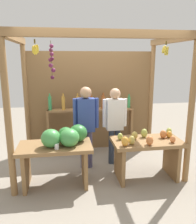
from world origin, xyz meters
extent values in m
plane|color=gray|center=(0.00, 0.00, 0.00)|extent=(12.00, 12.00, 0.00)
cylinder|color=olive|center=(-1.42, -0.88, 1.24)|extent=(0.10, 0.10, 2.48)
cylinder|color=olive|center=(1.42, -0.88, 1.24)|extent=(0.10, 0.10, 2.48)
cylinder|color=olive|center=(-1.42, 0.88, 1.24)|extent=(0.10, 0.10, 2.48)
cylinder|color=olive|center=(1.42, 0.88, 1.24)|extent=(0.10, 0.10, 2.48)
cube|color=olive|center=(0.00, -0.88, 2.42)|extent=(2.95, 0.12, 0.12)
cube|color=olive|center=(-1.42, 0.00, 2.42)|extent=(0.12, 1.85, 0.12)
cube|color=olive|center=(1.42, 0.00, 2.42)|extent=(0.12, 1.85, 0.12)
cube|color=brown|center=(0.00, 0.90, 1.12)|extent=(2.85, 0.04, 2.23)
cylinder|color=brown|center=(-1.00, -0.75, 2.31)|extent=(0.02, 0.02, 0.06)
ellipsoid|color=gold|center=(-0.96, -0.74, 2.21)|extent=(0.04, 0.07, 0.13)
ellipsoid|color=gold|center=(-0.97, -0.72, 2.19)|extent=(0.07, 0.07, 0.13)
ellipsoid|color=gold|center=(-1.00, -0.71, 2.22)|extent=(0.08, 0.04, 0.13)
ellipsoid|color=gold|center=(-1.02, -0.72, 2.21)|extent=(0.07, 0.06, 0.13)
ellipsoid|color=gold|center=(-1.02, -0.75, 2.20)|extent=(0.04, 0.08, 0.13)
ellipsoid|color=gold|center=(-1.01, -0.76, 2.18)|extent=(0.06, 0.06, 0.13)
ellipsoid|color=gold|center=(-1.00, -0.77, 2.19)|extent=(0.07, 0.04, 0.13)
ellipsoid|color=gold|center=(-0.98, -0.76, 2.20)|extent=(0.06, 0.05, 0.13)
cylinder|color=brown|center=(1.00, -0.71, 2.31)|extent=(0.02, 0.02, 0.06)
ellipsoid|color=gold|center=(1.02, -0.71, 2.20)|extent=(0.04, 0.07, 0.13)
ellipsoid|color=gold|center=(1.02, -0.68, 2.18)|extent=(0.07, 0.07, 0.14)
ellipsoid|color=gold|center=(0.99, -0.67, 2.22)|extent=(0.06, 0.04, 0.13)
ellipsoid|color=gold|center=(0.97, -0.67, 2.21)|extent=(0.07, 0.06, 0.14)
ellipsoid|color=gold|center=(0.98, -0.71, 2.21)|extent=(0.04, 0.08, 0.13)
ellipsoid|color=gold|center=(0.98, -0.73, 2.18)|extent=(0.07, 0.07, 0.14)
ellipsoid|color=gold|center=(0.99, -0.75, 2.21)|extent=(0.08, 0.04, 0.13)
ellipsoid|color=gold|center=(1.01, -0.73, 2.18)|extent=(0.05, 0.05, 0.13)
cylinder|color=#4C422D|center=(-0.78, -0.53, 2.07)|extent=(0.01, 0.01, 0.55)
sphere|color=#601E42|center=(-0.77, -0.53, 2.26)|extent=(0.06, 0.06, 0.06)
sphere|color=#601E42|center=(-0.79, -0.50, 2.20)|extent=(0.06, 0.06, 0.06)
sphere|color=#601E42|center=(-0.78, -0.52, 2.14)|extent=(0.06, 0.06, 0.06)
sphere|color=#47142D|center=(-0.77, -0.54, 2.07)|extent=(0.06, 0.06, 0.06)
sphere|color=#601E42|center=(-0.80, -0.53, 2.05)|extent=(0.06, 0.06, 0.06)
sphere|color=#601E42|center=(-0.80, -0.52, 1.97)|extent=(0.07, 0.07, 0.07)
sphere|color=#601E42|center=(-0.76, -0.52, 1.90)|extent=(0.07, 0.07, 0.07)
sphere|color=#47142D|center=(-0.78, -0.55, 1.79)|extent=(0.06, 0.06, 0.06)
cube|color=olive|center=(-0.78, -0.66, 0.67)|extent=(1.20, 0.64, 0.06)
cube|color=olive|center=(-1.26, -0.66, 0.32)|extent=(0.06, 0.58, 0.64)
cube|color=olive|center=(-0.30, -0.66, 0.32)|extent=(0.06, 0.58, 0.64)
ellipsoid|color=#2D7533|center=(-0.60, -0.52, 0.83)|extent=(0.37, 0.37, 0.25)
ellipsoid|color=#2D7533|center=(-0.39, -0.53, 0.85)|extent=(0.39, 0.39, 0.29)
ellipsoid|color=#429347|center=(-0.55, -0.74, 0.85)|extent=(0.38, 0.38, 0.29)
ellipsoid|color=#429347|center=(-0.84, -0.73, 0.85)|extent=(0.43, 0.43, 0.29)
cylinder|color=white|center=(-0.75, -0.84, 0.75)|extent=(0.07, 0.07, 0.09)
cube|color=olive|center=(0.78, -0.66, 0.67)|extent=(1.20, 0.64, 0.06)
cube|color=olive|center=(0.30, -0.66, 0.32)|extent=(0.06, 0.58, 0.64)
cube|color=olive|center=(1.26, -0.66, 0.32)|extent=(0.06, 0.58, 0.64)
ellipsoid|color=#A8B24C|center=(1.29, -0.42, 0.77)|extent=(0.14, 0.14, 0.13)
ellipsoid|color=#E07F47|center=(1.16, -0.84, 0.76)|extent=(0.12, 0.12, 0.12)
ellipsoid|color=#A8B24C|center=(0.33, -0.57, 0.76)|extent=(0.13, 0.13, 0.12)
ellipsoid|color=gold|center=(1.21, -0.60, 0.76)|extent=(0.14, 0.14, 0.12)
ellipsoid|color=#A8B24C|center=(0.78, -0.51, 0.78)|extent=(0.16, 0.16, 0.16)
ellipsoid|color=#B79E47|center=(0.58, -0.58, 0.77)|extent=(0.12, 0.12, 0.14)
ellipsoid|color=#B79E47|center=(0.46, -0.82, 0.78)|extent=(0.15, 0.15, 0.15)
ellipsoid|color=#CC7038|center=(0.74, -0.88, 0.78)|extent=(0.16, 0.16, 0.15)
ellipsoid|color=gold|center=(0.33, -0.87, 0.78)|extent=(0.15, 0.15, 0.16)
ellipsoid|color=#CC7038|center=(1.10, -0.60, 0.77)|extent=(0.16, 0.16, 0.15)
cube|color=olive|center=(-0.97, 0.66, 0.50)|extent=(0.05, 0.20, 1.00)
cube|color=olive|center=(0.89, 0.66, 0.50)|extent=(0.05, 0.20, 1.00)
cube|color=olive|center=(-0.04, 0.66, 0.98)|extent=(1.85, 0.22, 0.04)
cylinder|color=#338C4C|center=(-0.91, 0.66, 1.15)|extent=(0.07, 0.07, 0.30)
cylinder|color=#338C4C|center=(-0.91, 0.66, 1.33)|extent=(0.03, 0.03, 0.06)
cylinder|color=gold|center=(-0.62, 0.66, 1.15)|extent=(0.07, 0.07, 0.29)
cylinder|color=gold|center=(-0.62, 0.66, 1.32)|extent=(0.03, 0.03, 0.06)
cylinder|color=gold|center=(-0.32, 0.66, 1.14)|extent=(0.06, 0.06, 0.28)
cylinder|color=gold|center=(-0.32, 0.66, 1.31)|extent=(0.03, 0.03, 0.06)
cylinder|color=#994C1E|center=(-0.03, 0.66, 1.14)|extent=(0.08, 0.08, 0.28)
cylinder|color=#994C1E|center=(-0.03, 0.66, 1.31)|extent=(0.04, 0.04, 0.06)
cylinder|color=#994C1E|center=(0.24, 0.66, 1.14)|extent=(0.08, 0.08, 0.29)
cylinder|color=#994C1E|center=(0.24, 0.66, 1.32)|extent=(0.03, 0.03, 0.06)
cylinder|color=#D8B266|center=(0.54, 0.66, 1.14)|extent=(0.07, 0.07, 0.29)
cylinder|color=#D8B266|center=(0.54, 0.66, 1.32)|extent=(0.03, 0.03, 0.06)
cylinder|color=#338C4C|center=(0.82, 0.66, 1.12)|extent=(0.06, 0.06, 0.25)
cylinder|color=#338C4C|center=(0.82, 0.66, 1.28)|extent=(0.03, 0.03, 0.06)
cylinder|color=#49476B|center=(-0.28, -0.10, 0.37)|extent=(0.11, 0.11, 0.74)
cylinder|color=#49476B|center=(-0.16, -0.10, 0.37)|extent=(0.11, 0.11, 0.74)
cube|color=#2D428C|center=(-0.22, -0.10, 1.05)|extent=(0.32, 0.19, 0.62)
cylinder|color=#2D428C|center=(-0.42, -0.10, 1.08)|extent=(0.08, 0.08, 0.56)
cylinder|color=#2D428C|center=(-0.02, -0.10, 1.08)|extent=(0.08, 0.08, 0.56)
sphere|color=tan|center=(-0.22, -0.10, 1.47)|extent=(0.21, 0.21, 0.21)
cylinder|color=#283142|center=(0.30, 0.00, 0.36)|extent=(0.11, 0.11, 0.72)
cylinder|color=#283142|center=(0.42, 0.00, 0.36)|extent=(0.11, 0.11, 0.72)
cube|color=white|center=(0.36, 0.00, 1.02)|extent=(0.32, 0.19, 0.60)
cylinder|color=white|center=(0.16, 0.00, 1.05)|extent=(0.08, 0.08, 0.54)
cylinder|color=white|center=(0.56, 0.00, 1.05)|extent=(0.08, 0.08, 0.54)
sphere|color=tan|center=(0.36, 0.00, 1.42)|extent=(0.21, 0.21, 0.21)
camera|label=1|loc=(-0.62, -4.27, 2.07)|focal=37.09mm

